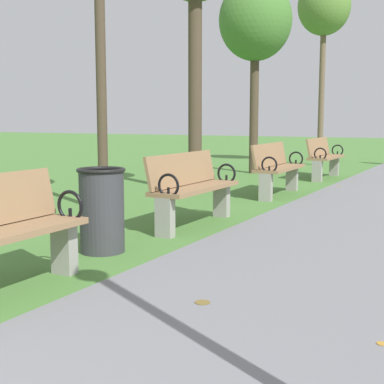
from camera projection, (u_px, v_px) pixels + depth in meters
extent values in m
cube|color=#99968E|center=(64.00, 248.00, 4.70)|extent=(0.20, 0.12, 0.45)
torus|color=black|center=(70.00, 206.00, 4.64)|extent=(0.27, 0.03, 0.27)
cylinder|color=black|center=(70.00, 215.00, 4.65)|extent=(0.03, 0.03, 0.12)
cube|color=#93704C|center=(196.00, 188.00, 6.76)|extent=(0.44, 1.60, 0.05)
cube|color=#93704C|center=(182.00, 169.00, 6.82)|extent=(0.13, 1.60, 0.40)
cube|color=#99968E|center=(165.00, 217.00, 6.15)|extent=(0.20, 0.12, 0.45)
cube|color=#99968E|center=(222.00, 200.00, 7.44)|extent=(0.20, 0.12, 0.45)
torus|color=black|center=(168.00, 186.00, 6.05)|extent=(0.27, 0.03, 0.27)
cylinder|color=black|center=(168.00, 193.00, 6.06)|extent=(0.03, 0.03, 0.12)
torus|color=black|center=(226.00, 174.00, 7.38)|extent=(0.27, 0.03, 0.27)
cylinder|color=black|center=(226.00, 179.00, 7.39)|extent=(0.03, 0.03, 0.12)
cube|color=#93704C|center=(280.00, 168.00, 9.47)|extent=(0.49, 1.61, 0.05)
cube|color=#93704C|center=(270.00, 155.00, 9.53)|extent=(0.17, 1.60, 0.40)
cube|color=#99968E|center=(266.00, 187.00, 8.85)|extent=(0.20, 0.13, 0.45)
cube|color=#99968E|center=(292.00, 178.00, 10.16)|extent=(0.20, 0.13, 0.45)
torus|color=black|center=(269.00, 165.00, 8.76)|extent=(0.27, 0.04, 0.27)
cylinder|color=black|center=(269.00, 170.00, 8.77)|extent=(0.03, 0.03, 0.12)
torus|color=black|center=(296.00, 159.00, 10.10)|extent=(0.27, 0.04, 0.27)
cylinder|color=black|center=(296.00, 163.00, 10.11)|extent=(0.03, 0.03, 0.12)
cube|color=#93704C|center=(326.00, 157.00, 12.17)|extent=(0.45, 1.60, 0.05)
cube|color=#93704C|center=(318.00, 147.00, 12.22)|extent=(0.13, 1.60, 0.40)
cube|color=#99968E|center=(317.00, 171.00, 11.55)|extent=(0.20, 0.12, 0.45)
cube|color=#99968E|center=(334.00, 166.00, 12.85)|extent=(0.20, 0.12, 0.45)
torus|color=black|center=(320.00, 154.00, 11.46)|extent=(0.27, 0.03, 0.27)
cylinder|color=black|center=(320.00, 158.00, 11.47)|extent=(0.03, 0.03, 0.12)
torus|color=black|center=(337.00, 150.00, 12.79)|extent=(0.27, 0.03, 0.27)
cylinder|color=black|center=(337.00, 154.00, 12.80)|extent=(0.03, 0.03, 0.12)
cylinder|color=#4C3D2D|center=(101.00, 65.00, 7.65)|extent=(0.14, 0.14, 4.12)
cylinder|color=#4C3D2D|center=(195.00, 92.00, 9.67)|extent=(0.24, 0.24, 3.56)
cylinder|color=#4C3D2D|center=(254.00, 111.00, 13.29)|extent=(0.21, 0.21, 3.03)
ellipsoid|color=#477A33|center=(255.00, 20.00, 13.01)|extent=(1.73, 1.73, 1.90)
cylinder|color=brown|center=(321.00, 96.00, 15.48)|extent=(0.16, 0.16, 3.89)
ellipsoid|color=#5B8438|center=(324.00, 6.00, 15.16)|extent=(1.45, 1.45, 1.59)
cylinder|color=#38383D|center=(102.00, 212.00, 5.45)|extent=(0.44, 0.44, 0.80)
torus|color=black|center=(101.00, 170.00, 5.39)|extent=(0.48, 0.48, 0.04)
cylinder|color=brown|center=(203.00, 302.00, 3.92)|extent=(0.15, 0.15, 0.00)
cylinder|color=#BC842D|center=(339.00, 186.00, 10.64)|extent=(0.09, 0.09, 0.00)
cylinder|color=#BC842D|center=(382.00, 344.00, 3.20)|extent=(0.06, 0.06, 0.00)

